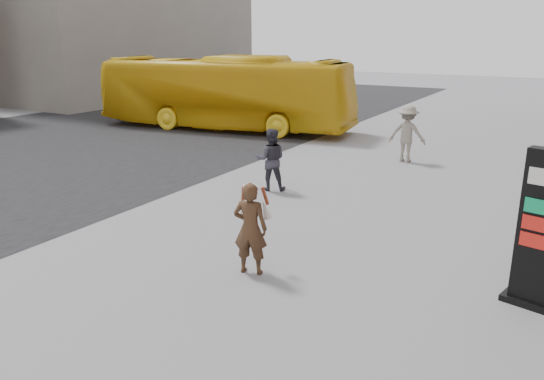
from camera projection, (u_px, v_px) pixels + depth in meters
The scene contains 8 objects.
ground at pixel (291, 274), 9.31m from camera, with size 100.00×100.00×0.00m, color #9E9EA3.
road at pixel (46, 147), 19.70m from camera, with size 16.00×60.00×0.01m, color black.
bg_building_far at pixel (119, 19), 36.03m from camera, with size 10.00×18.00×10.00m, color gray.
info_pylon at pixel (540, 230), 7.91m from camera, with size 0.86×0.57×2.47m.
woman at pixel (250, 227), 9.14m from camera, with size 0.73×0.69×1.65m.
bus at pixel (224, 93), 23.12m from camera, with size 2.66×11.37×3.17m, color gold.
pedestrian_a at pixel (271, 160), 14.11m from camera, with size 0.81×0.63×1.67m, color #32313A.
pedestrian_b at pixel (407, 133), 17.29m from camera, with size 1.20×0.69×1.85m, color gray.
Camera 1 is at (3.98, -7.54, 4.04)m, focal length 35.00 mm.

